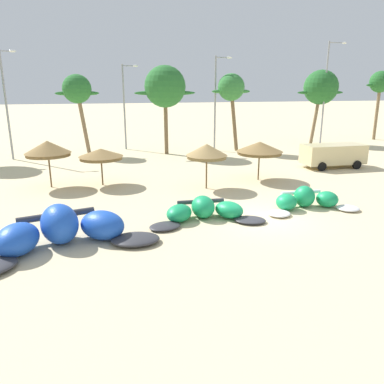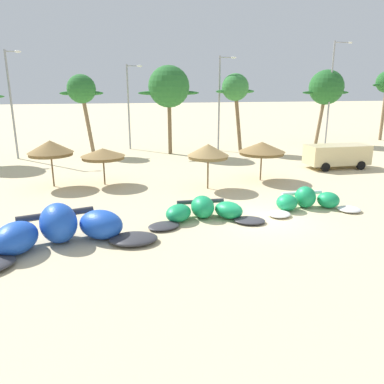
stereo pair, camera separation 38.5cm
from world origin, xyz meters
name	(u,v)px [view 1 (the left image)]	position (x,y,z in m)	size (l,w,h in m)	color
ground_plane	(265,218)	(0.00, 0.00, 0.00)	(260.00, 260.00, 0.00)	beige
kite_far_left	(62,231)	(-9.45, -1.18, 0.63)	(7.63, 4.57, 1.65)	#333338
kite_left	(204,211)	(-2.96, 0.52, 0.42)	(5.92, 2.82, 1.09)	#333338
kite_left_of_center	(307,200)	(2.82, 0.90, 0.44)	(5.39, 2.45, 1.15)	white
beach_umbrella_near_van	(48,148)	(-10.95, 8.74, 2.52)	(2.86, 2.86, 3.01)	brown
beach_umbrella_middle	(101,154)	(-7.71, 8.52, 2.07)	(2.87, 2.87, 2.42)	brown
beach_umbrella_near_palms	(207,151)	(-1.30, 6.04, 2.40)	(2.60, 2.60, 2.86)	brown
beach_umbrella_outermost	(260,148)	(2.85, 7.39, 2.24)	(3.16, 3.16, 2.67)	brown
parked_van	(332,154)	(10.18, 9.86, 1.09)	(4.95, 2.28, 1.84)	beige
palm_left	(77,90)	(-9.48, 21.26, 5.92)	(3.97, 2.65, 7.38)	#7F6647
palm_left_of_gap	(165,87)	(-1.57, 19.25, 6.20)	(5.72, 3.81, 8.16)	brown
palm_center_left	(231,89)	(4.95, 19.42, 6.05)	(3.90, 2.60, 7.49)	brown
palm_center_right	(321,88)	(16.28, 22.03, 6.11)	(5.60, 3.74, 8.04)	#7F6647
palm_right_of_gap	(380,83)	(24.73, 23.12, 6.58)	(3.73, 2.49, 8.02)	#7F6647
lamppost_west	(7,100)	(-15.25, 19.66, 5.12)	(1.39, 0.24, 9.26)	gray
lamppost_west_center	(125,103)	(-5.00, 22.94, 4.70)	(1.64, 0.24, 8.37)	gray
lamppost_east_center	(216,99)	(3.65, 20.03, 5.08)	(1.73, 0.24, 9.09)	gray
lamppost_east	(326,89)	(16.33, 21.04, 6.01)	(2.17, 0.24, 10.83)	gray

